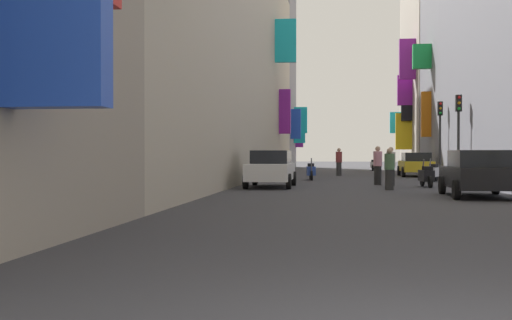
% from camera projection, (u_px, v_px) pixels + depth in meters
% --- Properties ---
extents(ground_plane, '(140.00, 140.00, 0.00)m').
position_uv_depth(ground_plane, '(354.00, 180.00, 34.29)').
color(ground_plane, '#38383D').
extents(building_left_mid_a, '(7.40, 42.07, 13.98)m').
position_uv_depth(building_left_mid_a, '(205.00, 50.00, 35.61)').
color(building_left_mid_a, '#BCB29E').
rests_on(building_left_mid_a, ground).
extents(building_left_mid_b, '(7.22, 8.57, 19.74)m').
position_uv_depth(building_left_mid_b, '(261.00, 61.00, 60.70)').
color(building_left_mid_b, gray).
rests_on(building_left_mid_b, ground).
extents(building_right_mid_a, '(7.15, 8.92, 16.52)m').
position_uv_depth(building_right_mid_a, '(476.00, 47.00, 42.60)').
color(building_right_mid_a, gray).
rests_on(building_right_mid_a, ground).
extents(building_right_mid_c, '(7.28, 15.51, 19.71)m').
position_uv_depth(building_right_mid_c, '(445.00, 52.00, 55.23)').
color(building_right_mid_c, '#B2A899').
rests_on(building_right_mid_c, ground).
extents(parked_car_yellow, '(1.87, 4.40, 1.41)m').
position_uv_depth(parked_car_yellow, '(416.00, 164.00, 39.00)').
color(parked_car_yellow, gold).
rests_on(parked_car_yellow, ground).
extents(parked_car_white, '(1.86, 4.32, 1.49)m').
position_uv_depth(parked_car_white, '(271.00, 168.00, 26.84)').
color(parked_car_white, white).
rests_on(parked_car_white, ground).
extents(parked_car_black, '(1.94, 4.18, 1.48)m').
position_uv_depth(parked_car_black, '(478.00, 173.00, 20.83)').
color(parked_car_black, black).
rests_on(parked_car_black, ground).
extents(scooter_blue, '(0.53, 1.82, 1.13)m').
position_uv_depth(scooter_blue, '(311.00, 171.00, 33.89)').
color(scooter_blue, '#2D4CAD').
rests_on(scooter_blue, ground).
extents(scooter_white, '(0.66, 1.82, 1.13)m').
position_uv_depth(scooter_white, '(374.00, 165.00, 51.22)').
color(scooter_white, silver).
rests_on(scooter_white, ground).
extents(scooter_silver, '(0.81, 1.76, 1.13)m').
position_uv_depth(scooter_silver, '(433.00, 172.00, 31.91)').
color(scooter_silver, '#ADADB2').
rests_on(scooter_silver, ground).
extents(scooter_black, '(0.55, 1.87, 1.13)m').
position_uv_depth(scooter_black, '(426.00, 176.00, 26.85)').
color(scooter_black, black).
rests_on(scooter_black, ground).
extents(pedestrian_crossing, '(0.38, 0.38, 1.69)m').
position_uv_depth(pedestrian_crossing, '(339.00, 162.00, 40.00)').
color(pedestrian_crossing, '#2F2F2F').
rests_on(pedestrian_crossing, ground).
extents(pedestrian_near_left, '(0.48, 0.48, 1.69)m').
position_uv_depth(pedestrian_near_left, '(378.00, 166.00, 28.71)').
color(pedestrian_near_left, black).
rests_on(pedestrian_near_left, ground).
extents(pedestrian_near_right, '(0.50, 0.50, 1.58)m').
position_uv_depth(pedestrian_near_right, '(389.00, 169.00, 24.75)').
color(pedestrian_near_right, '#2D2D2D').
rests_on(pedestrian_near_right, ground).
extents(pedestrian_mid_street, '(0.47, 0.47, 1.65)m').
position_uv_depth(pedestrian_mid_street, '(391.00, 167.00, 27.79)').
color(pedestrian_mid_street, black).
rests_on(pedestrian_mid_street, ground).
extents(traffic_light_near_corner, '(0.26, 0.34, 4.16)m').
position_uv_depth(traffic_light_near_corner, '(440.00, 126.00, 35.44)').
color(traffic_light_near_corner, '#2D2D2D').
rests_on(traffic_light_near_corner, ground).
extents(traffic_light_far_corner, '(0.26, 0.34, 4.01)m').
position_uv_depth(traffic_light_far_corner, '(459.00, 123.00, 29.57)').
color(traffic_light_far_corner, '#2D2D2D').
rests_on(traffic_light_far_corner, ground).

